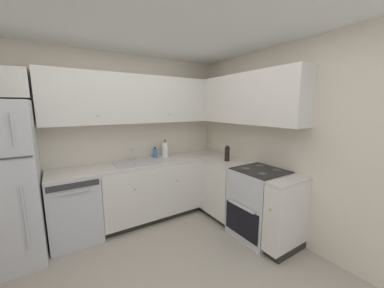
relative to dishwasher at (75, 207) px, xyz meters
name	(u,v)px	position (x,y,z in m)	size (l,w,h in m)	color
wall_back	(113,139)	(0.61, 0.33, 0.82)	(3.64, 0.05, 2.51)	beige
wall_right	(291,145)	(2.40, -1.46, 0.82)	(0.05, 3.61, 2.51)	beige
dishwasher	(75,207)	(0.00, 0.00, 0.00)	(0.60, 0.63, 0.88)	silver
lower_cabinets_back	(150,190)	(1.04, 0.00, 0.00)	(1.47, 0.62, 0.88)	silver
countertop_back	(149,163)	(1.04, 0.00, 0.46)	(2.68, 0.60, 0.04)	beige
lower_cabinets_right	(238,195)	(2.08, -0.87, 0.00)	(0.62, 1.48, 0.88)	silver
countertop_right	(239,166)	(2.08, -0.87, 0.46)	(0.60, 1.48, 0.03)	beige
oven_range	(259,203)	(2.10, -1.25, 0.02)	(0.68, 0.62, 1.06)	silver
upper_cabinets_back	(133,99)	(0.88, 0.14, 1.41)	(2.36, 0.34, 0.69)	silver
upper_cabinets_right	(240,99)	(2.22, -0.71, 1.41)	(0.32, 2.03, 0.69)	silver
sink	(137,166)	(0.85, -0.03, 0.43)	(0.60, 0.40, 0.10)	#B7B7BC
faucet	(132,152)	(0.85, 0.18, 0.60)	(0.07, 0.16, 0.22)	silver
soap_bottle	(155,153)	(1.23, 0.18, 0.55)	(0.07, 0.07, 0.18)	#3F72BF
paper_towel_roll	(165,150)	(1.40, 0.16, 0.59)	(0.11, 0.11, 0.30)	white
oil_bottle	(227,154)	(2.08, -0.62, 0.58)	(0.08, 0.08, 0.24)	black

